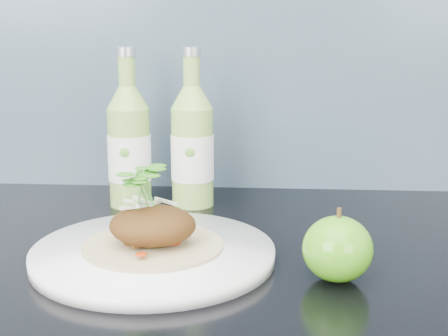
% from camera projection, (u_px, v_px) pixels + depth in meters
% --- Properties ---
extents(dinner_plate, '(0.31, 0.31, 0.02)m').
position_uv_depth(dinner_plate, '(153.00, 253.00, 0.74)').
color(dinner_plate, white).
rests_on(dinner_plate, kitchen_counter).
extents(pork_taco, '(0.17, 0.17, 0.10)m').
position_uv_depth(pork_taco, '(153.00, 224.00, 0.73)').
color(pork_taco, tan).
rests_on(pork_taco, dinner_plate).
extents(green_apple, '(0.08, 0.08, 0.08)m').
position_uv_depth(green_apple, '(338.00, 249.00, 0.68)').
color(green_apple, '#348C0F').
rests_on(green_apple, kitchen_counter).
extents(cider_bottle_left, '(0.08, 0.08, 0.24)m').
position_uv_depth(cider_bottle_left, '(129.00, 147.00, 0.95)').
color(cider_bottle_left, '#80AF49').
rests_on(cider_bottle_left, kitchen_counter).
extents(cider_bottle_right, '(0.09, 0.09, 0.24)m').
position_uv_depth(cider_bottle_right, '(192.00, 147.00, 0.95)').
color(cider_bottle_right, '#8CBC4E').
rests_on(cider_bottle_right, kitchen_counter).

